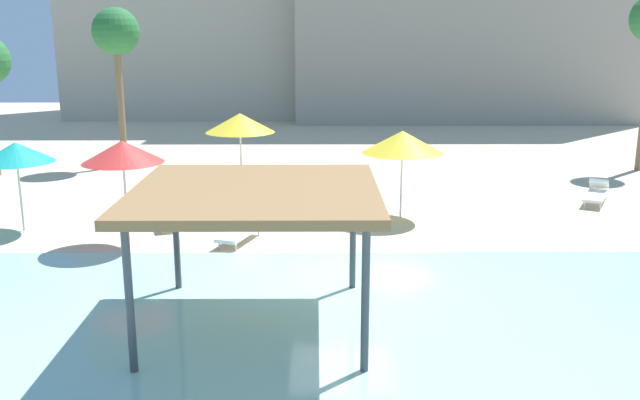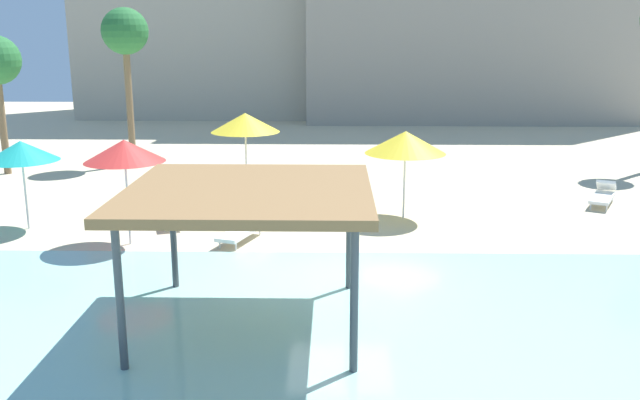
% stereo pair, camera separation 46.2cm
% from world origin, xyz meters
% --- Properties ---
extents(ground_plane, '(80.00, 80.00, 0.00)m').
position_xyz_m(ground_plane, '(0.00, 0.00, 0.00)').
color(ground_plane, beige).
extents(lagoon_water, '(44.00, 13.50, 0.04)m').
position_xyz_m(lagoon_water, '(0.00, -5.25, 0.02)').
color(lagoon_water, '#99D1C6').
rests_on(lagoon_water, ground).
extents(shade_pavilion, '(4.54, 4.54, 2.74)m').
position_xyz_m(shade_pavilion, '(-1.75, -2.89, 2.58)').
color(shade_pavilion, '#42474C').
rests_on(shade_pavilion, ground).
extents(beach_umbrella_yellow_0, '(2.39, 2.39, 2.81)m').
position_xyz_m(beach_umbrella_yellow_0, '(-3.24, 8.37, 2.48)').
color(beach_umbrella_yellow_0, silver).
rests_on(beach_umbrella_yellow_0, ground).
extents(beach_umbrella_yellow_1, '(2.43, 2.43, 2.67)m').
position_xyz_m(beach_umbrella_yellow_1, '(1.96, 5.07, 2.33)').
color(beach_umbrella_yellow_1, silver).
rests_on(beach_umbrella_yellow_1, ground).
extents(beach_umbrella_red_2, '(2.11, 2.11, 2.82)m').
position_xyz_m(beach_umbrella_red_2, '(-5.62, 2.25, 2.53)').
color(beach_umbrella_red_2, silver).
rests_on(beach_umbrella_red_2, ground).
extents(beach_umbrella_teal_3, '(2.07, 2.07, 2.56)m').
position_xyz_m(beach_umbrella_teal_3, '(-8.98, 3.66, 2.27)').
color(beach_umbrella_teal_3, silver).
rests_on(beach_umbrella_teal_3, ground).
extents(lounge_chair_2, '(1.43, 1.95, 0.74)m').
position_xyz_m(lounge_chair_2, '(8.68, 6.85, 0.33)').
color(lounge_chair_2, white).
rests_on(lounge_chair_2, ground).
extents(lounge_chair_3, '(1.17, 1.99, 0.74)m').
position_xyz_m(lounge_chair_3, '(-5.04, 4.34, 0.33)').
color(lounge_chair_3, white).
rests_on(lounge_chair_3, ground).
extents(lounge_chair_4, '(1.28, 1.98, 0.74)m').
position_xyz_m(lounge_chair_4, '(-1.10, 4.76, 0.33)').
color(lounge_chair_4, white).
rests_on(lounge_chair_4, ground).
extents(lounge_chair_5, '(1.20, 1.99, 0.74)m').
position_xyz_m(lounge_chair_5, '(-2.64, 2.67, 0.33)').
color(lounge_chair_5, white).
rests_on(lounge_chair_5, ground).
extents(palm_tree_2, '(1.90, 1.90, 6.50)m').
position_xyz_m(palm_tree_2, '(-8.71, 13.35, 5.39)').
color(palm_tree_2, brown).
rests_on(palm_tree_2, ground).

